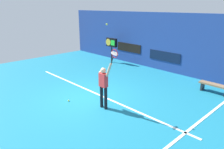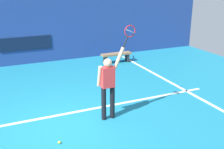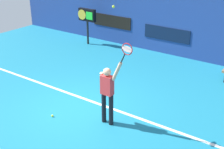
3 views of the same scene
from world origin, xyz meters
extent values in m
plane|color=teal|center=(0.00, 0.00, 0.00)|extent=(18.00, 18.00, 0.00)
cube|color=navy|center=(0.00, 6.22, 1.79)|extent=(18.00, 0.20, 3.58)
cube|color=#0C1933|center=(0.00, 6.10, 0.93)|extent=(2.20, 0.03, 0.60)
cube|color=white|center=(0.00, 0.59, 0.01)|extent=(10.00, 0.10, 0.01)
cube|color=white|center=(4.46, 2.00, 0.01)|extent=(0.10, 7.00, 0.01)
cylinder|color=black|center=(1.14, -0.12, 0.46)|extent=(0.13, 0.13, 0.92)
cylinder|color=black|center=(1.39, -0.12, 0.46)|extent=(0.13, 0.13, 0.92)
cube|color=red|center=(1.26, -0.12, 1.20)|extent=(0.34, 0.20, 0.55)
sphere|color=#D8A884|center=(1.26, -0.12, 1.58)|extent=(0.22, 0.22, 0.22)
cylinder|color=#D8A884|center=(1.58, -0.12, 1.67)|extent=(0.32, 0.09, 0.57)
cylinder|color=#D8A884|center=(1.06, -0.04, 1.22)|extent=(0.09, 0.23, 0.58)
cylinder|color=black|center=(1.76, -0.12, 2.08)|extent=(0.15, 0.03, 0.29)
torus|color=red|center=(1.88, -0.12, 2.35)|extent=(0.41, 0.02, 0.41)
cylinder|color=silver|center=(1.88, -0.12, 2.35)|extent=(0.25, 0.27, 0.11)
cube|color=olive|center=(3.72, 4.68, 0.41)|extent=(1.40, 0.36, 0.08)
cube|color=#262628|center=(3.17, 4.68, 0.18)|extent=(0.08, 0.32, 0.37)
cube|color=#262628|center=(4.27, 4.68, 0.18)|extent=(0.08, 0.32, 0.37)
cylinder|color=#338CD8|center=(4.60, 4.68, 0.12)|extent=(0.07, 0.07, 0.24)
sphere|color=#CCE033|center=(-0.26, -0.81, 0.03)|extent=(0.07, 0.07, 0.07)
camera|label=1|loc=(7.17, -5.35, 3.96)|focal=34.41mm
camera|label=2|loc=(-1.39, -6.36, 3.57)|focal=44.46mm
camera|label=3|loc=(5.73, -6.21, 4.83)|focal=49.64mm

